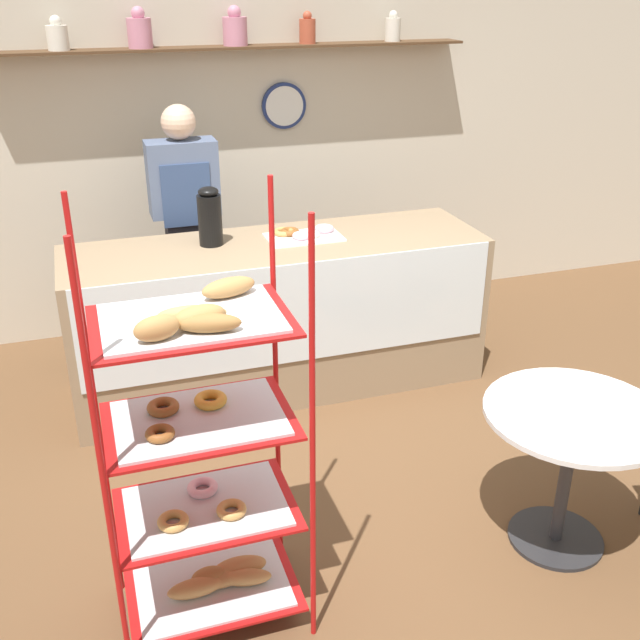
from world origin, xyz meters
TOP-DOWN VIEW (x-y plane):
  - ground_plane at (0.00, 0.00)m, footprint 14.00×14.00m
  - back_wall at (-0.00, 2.51)m, footprint 10.00×0.30m
  - display_counter at (0.00, 1.31)m, footprint 2.59×0.78m
  - pastry_rack at (-0.79, -0.51)m, footprint 0.75×0.53m
  - person_worker at (-0.45, 1.95)m, footprint 0.45×0.23m
  - cafe_table at (0.85, -0.58)m, footprint 0.81×0.81m
  - coffee_carafe at (-0.38, 1.41)m, footprint 0.14×0.14m
  - donut_tray_counter at (0.18, 1.37)m, footprint 0.46×0.29m

SIDE VIEW (x-z plane):
  - ground_plane at x=0.00m, z-range 0.00..0.00m
  - display_counter at x=0.00m, z-range 0.00..0.97m
  - cafe_table at x=0.85m, z-range 0.19..0.91m
  - pastry_rack at x=-0.79m, z-range -0.14..1.66m
  - person_worker at x=-0.45m, z-range 0.08..1.81m
  - donut_tray_counter at x=0.18m, z-range 0.97..1.02m
  - coffee_carafe at x=-0.38m, z-range 0.97..1.33m
  - back_wall at x=0.00m, z-range 0.01..2.71m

